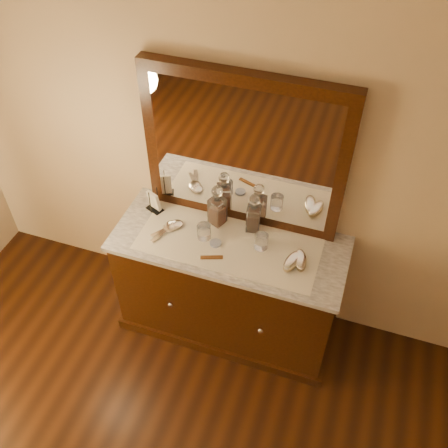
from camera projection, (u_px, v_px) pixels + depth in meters
The scene contains 18 objects.
dresser_cabinet at pixel (229, 287), 3.36m from camera, with size 1.40×0.55×0.82m, color black.
dresser_plinth at pixel (228, 319), 3.62m from camera, with size 1.46×0.59×0.08m, color black.
knob_left at pixel (170, 304), 3.21m from camera, with size 0.04×0.04×0.04m, color silver.
knob_right at pixel (261, 330), 3.07m from camera, with size 0.04×0.04×0.04m, color silver.
marble_top at pixel (229, 244), 3.06m from camera, with size 1.44×0.59×0.03m, color white.
mirror_frame at pixel (244, 153), 2.86m from camera, with size 1.20×0.08×1.00m, color black.
mirror_glass at pixel (242, 156), 2.84m from camera, with size 1.06×0.01×0.86m, color white.
lace_runner at pixel (228, 244), 3.04m from camera, with size 1.10×0.45×0.00m, color silver.
pin_dish at pixel (216, 243), 3.03m from camera, with size 0.07×0.07×0.01m, color silver.
comb at pixel (212, 257), 2.95m from camera, with size 0.13×0.02×0.01m, color brown.
napkin_rack at pixel (154, 202), 3.21m from camera, with size 0.13×0.10×0.17m.
decanter_left at pixel (217, 209), 3.09m from camera, with size 0.12×0.12×0.29m.
decanter_right at pixel (254, 216), 3.05m from camera, with size 0.10×0.10×0.28m.
brush_near at pixel (292, 262), 2.91m from camera, with size 0.11×0.18×0.05m.
brush_far at pixel (300, 260), 2.91m from camera, with size 0.11×0.17×0.04m.
hand_mirror_outer at pixel (169, 228), 3.12m from camera, with size 0.13×0.23×0.02m.
hand_mirror_inner at pixel (172, 226), 3.13m from camera, with size 0.18×0.21×0.02m.
tumblers at pixel (232, 236), 3.01m from camera, with size 0.44×0.12×0.10m.
Camera 1 is at (0.65, -0.03, 3.08)m, focal length 40.27 mm.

